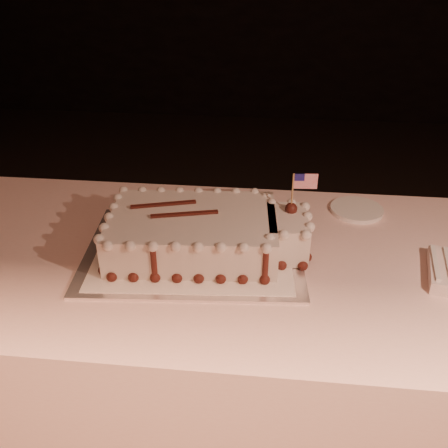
# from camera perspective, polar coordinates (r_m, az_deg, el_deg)

# --- Properties ---
(room_shell) EXTENTS (6.10, 8.10, 2.90)m
(room_shell) POSITION_cam_1_polar(r_m,az_deg,el_deg) (0.50, 24.24, 18.97)
(room_shell) COLOR black
(room_shell) RESTS_ON ground
(banquet_table) EXTENTS (2.40, 0.80, 0.75)m
(banquet_table) POSITION_cam_1_polar(r_m,az_deg,el_deg) (1.54, 10.01, -15.77)
(banquet_table) COLOR #FFD2C5
(banquet_table) RESTS_ON ground
(cake_board) EXTENTS (0.59, 0.46, 0.01)m
(cake_board) POSITION_cam_1_polar(r_m,az_deg,el_deg) (1.32, -3.47, -3.05)
(cake_board) COLOR white
(cake_board) RESTS_ON banquet_table
(doily) EXTENTS (0.53, 0.42, 0.00)m
(doily) POSITION_cam_1_polar(r_m,az_deg,el_deg) (1.31, -3.48, -2.86)
(doily) COLOR white
(doily) RESTS_ON cake_board
(sheet_cake) EXTENTS (0.54, 0.33, 0.21)m
(sheet_cake) POSITION_cam_1_polar(r_m,az_deg,el_deg) (1.28, -2.22, -0.97)
(sheet_cake) COLOR silver
(sheet_cake) RESTS_ON doily
(side_plate) EXTENTS (0.16, 0.16, 0.01)m
(side_plate) POSITION_cam_1_polar(r_m,az_deg,el_deg) (1.55, 14.92, 1.59)
(side_plate) COLOR white
(side_plate) RESTS_ON banquet_table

